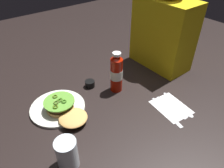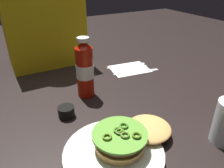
{
  "view_description": "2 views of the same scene",
  "coord_description": "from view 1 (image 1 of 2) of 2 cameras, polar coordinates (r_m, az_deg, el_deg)",
  "views": [
    {
      "loc": [
        0.6,
        -0.4,
        0.68
      ],
      "look_at": [
        -0.02,
        0.09,
        0.08
      ],
      "focal_mm": 33.35,
      "sensor_mm": 36.0,
      "label": 1
    },
    {
      "loc": [
        -0.31,
        -0.51,
        0.42
      ],
      "look_at": [
        0.01,
        0.07,
        0.06
      ],
      "focal_mm": 35.09,
      "sensor_mm": 36.0,
      "label": 2
    }
  ],
  "objects": [
    {
      "name": "butter_knife",
      "position": [
        0.99,
        15.19,
        -7.73
      ],
      "size": [
        0.21,
        0.06,
        0.0
      ],
      "color": "silver",
      "rests_on": "napkin"
    },
    {
      "name": "ketchup_bottle",
      "position": [
        1.03,
        1.22,
        2.95
      ],
      "size": [
        0.06,
        0.06,
        0.22
      ],
      "color": "#A81405",
      "rests_on": "ground_plane"
    },
    {
      "name": "water_glass",
      "position": [
        0.76,
        -12.2,
        -18.2
      ],
      "size": [
        0.08,
        0.08,
        0.12
      ],
      "primitive_type": "cylinder",
      "color": "silver",
      "rests_on": "ground_plane"
    },
    {
      "name": "condiment_cup",
      "position": [
        1.11,
        -6.09,
        0.06
      ],
      "size": [
        0.05,
        0.05,
        0.03
      ],
      "primitive_type": "cylinder",
      "color": "black",
      "rests_on": "ground_plane"
    },
    {
      "name": "fork_utensil",
      "position": [
        1.02,
        16.66,
        -6.49
      ],
      "size": [
        0.18,
        0.03,
        0.0
      ],
      "color": "silver",
      "rests_on": "napkin"
    },
    {
      "name": "spoon_utensil",
      "position": [
        1.04,
        18.56,
        -6.05
      ],
      "size": [
        0.19,
        0.05,
        0.0
      ],
      "color": "silver",
      "rests_on": "napkin"
    },
    {
      "name": "napkin",
      "position": [
        1.03,
        15.87,
        -6.06
      ],
      "size": [
        0.19,
        0.15,
        0.0
      ],
      "primitive_type": "cube",
      "rotation": [
        0.0,
        0.0,
        -0.12
      ],
      "color": "white",
      "rests_on": "ground_plane"
    },
    {
      "name": "ground_plane",
      "position": [
        0.99,
        -3.36,
        -6.27
      ],
      "size": [
        3.0,
        3.0,
        0.0
      ],
      "primitive_type": "plane",
      "color": "black"
    },
    {
      "name": "dinner_plate",
      "position": [
        1.01,
        -14.63,
        -6.29
      ],
      "size": [
        0.25,
        0.25,
        0.01
      ],
      "primitive_type": "cylinder",
      "color": "silver",
      "rests_on": "ground_plane"
    },
    {
      "name": "burger_sandwich",
      "position": [
        0.95,
        -12.9,
        -6.79
      ],
      "size": [
        0.23,
        0.14,
        0.05
      ],
      "color": "tan",
      "rests_on": "dinner_plate"
    },
    {
      "name": "diner_person",
      "position": [
        1.23,
        14.11,
        15.34
      ],
      "size": [
        0.34,
        0.18,
        0.57
      ],
      "color": "gold",
      "rests_on": "ground_plane"
    }
  ]
}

